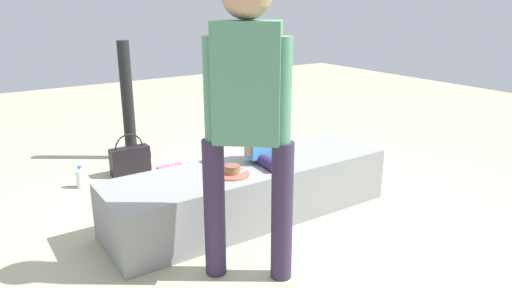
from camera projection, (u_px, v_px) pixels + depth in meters
ground_plane at (252, 216)px, 3.26m from camera, size 12.00×12.00×0.00m
concrete_ledge at (252, 191)px, 3.21m from camera, size 2.00×0.57×0.38m
child_seated at (264, 132)px, 3.15m from camera, size 0.28×0.32×0.48m
adult_standing at (247, 103)px, 2.29m from camera, size 0.39×0.36×1.60m
cake_plate at (232, 172)px, 2.97m from camera, size 0.22×0.22×0.07m
gift_bag at (173, 181)px, 3.55m from camera, size 0.20×0.13×0.29m
railing_post at (129, 116)px, 4.35m from camera, size 0.36×0.36×1.11m
water_bottle_near_gift at (80, 178)px, 3.74m from camera, size 0.07×0.07×0.18m
water_bottle_far_side at (189, 174)px, 3.78m from camera, size 0.07×0.07×0.21m
party_cup_red at (251, 164)px, 4.15m from camera, size 0.09×0.09×0.10m
handbag_black_leather at (130, 160)px, 4.02m from camera, size 0.33×0.11×0.36m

